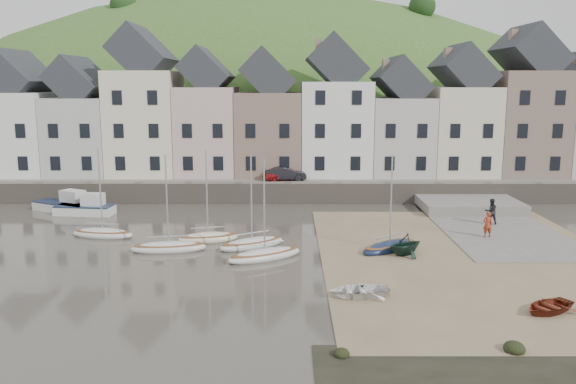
{
  "coord_description": "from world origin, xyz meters",
  "views": [
    {
      "loc": [
        0.08,
        -34.52,
        10.49
      ],
      "look_at": [
        0.0,
        6.0,
        3.0
      ],
      "focal_mm": 37.21,
      "sensor_mm": 36.0,
      "label": 1
    }
  ],
  "objects_px": {
    "person_dark": "(491,211)",
    "car_left": "(281,174)",
    "person_red": "(488,224)",
    "rowboat_green": "(405,244)",
    "sailboat_0": "(103,233)",
    "car_right": "(286,174)",
    "rowboat_white": "(358,290)",
    "rowboat_red": "(548,306)"
  },
  "relations": [
    {
      "from": "sailboat_0",
      "to": "person_dark",
      "type": "bearing_deg",
      "value": 6.97
    },
    {
      "from": "rowboat_green",
      "to": "sailboat_0",
      "type": "bearing_deg",
      "value": -136.71
    },
    {
      "from": "car_left",
      "to": "car_right",
      "type": "distance_m",
      "value": 0.41
    },
    {
      "from": "car_right",
      "to": "sailboat_0",
      "type": "bearing_deg",
      "value": 134.09
    },
    {
      "from": "sailboat_0",
      "to": "car_right",
      "type": "bearing_deg",
      "value": 48.9
    },
    {
      "from": "car_left",
      "to": "sailboat_0",
      "type": "bearing_deg",
      "value": 125.31
    },
    {
      "from": "rowboat_green",
      "to": "car_right",
      "type": "distance_m",
      "value": 20.24
    },
    {
      "from": "person_red",
      "to": "car_left",
      "type": "relative_size",
      "value": 0.53
    },
    {
      "from": "person_dark",
      "to": "car_left",
      "type": "height_order",
      "value": "car_left"
    },
    {
      "from": "sailboat_0",
      "to": "rowboat_white",
      "type": "distance_m",
      "value": 19.98
    },
    {
      "from": "car_left",
      "to": "rowboat_green",
      "type": "bearing_deg",
      "value": -171.93
    },
    {
      "from": "rowboat_white",
      "to": "rowboat_green",
      "type": "xyz_separation_m",
      "value": [
        3.67,
        7.2,
        0.36
      ]
    },
    {
      "from": "person_red",
      "to": "rowboat_green",
      "type": "bearing_deg",
      "value": 29.43
    },
    {
      "from": "rowboat_white",
      "to": "sailboat_0",
      "type": "bearing_deg",
      "value": -135.45
    },
    {
      "from": "person_dark",
      "to": "car_left",
      "type": "relative_size",
      "value": 0.57
    },
    {
      "from": "person_red",
      "to": "car_left",
      "type": "bearing_deg",
      "value": -49.15
    },
    {
      "from": "rowboat_green",
      "to": "car_left",
      "type": "distance_m",
      "value": 20.39
    },
    {
      "from": "car_left",
      "to": "car_right",
      "type": "height_order",
      "value": "car_right"
    },
    {
      "from": "rowboat_red",
      "to": "car_left",
      "type": "xyz_separation_m",
      "value": [
        -12.65,
        28.0,
        1.82
      ]
    },
    {
      "from": "rowboat_white",
      "to": "car_left",
      "type": "xyz_separation_m",
      "value": [
        -4.15,
        25.98,
        1.8
      ]
    },
    {
      "from": "rowboat_red",
      "to": "car_right",
      "type": "distance_m",
      "value": 30.62
    },
    {
      "from": "rowboat_green",
      "to": "car_right",
      "type": "bearing_deg",
      "value": 167.45
    },
    {
      "from": "rowboat_white",
      "to": "car_left",
      "type": "distance_m",
      "value": 26.37
    },
    {
      "from": "sailboat_0",
      "to": "person_dark",
      "type": "distance_m",
      "value": 27.97
    },
    {
      "from": "rowboat_red",
      "to": "person_dark",
      "type": "xyz_separation_m",
      "value": [
        3.01,
        17.07,
        0.73
      ]
    },
    {
      "from": "person_dark",
      "to": "car_left",
      "type": "xyz_separation_m",
      "value": [
        -15.67,
        10.93,
        1.09
      ]
    },
    {
      "from": "car_left",
      "to": "car_right",
      "type": "bearing_deg",
      "value": -104.53
    },
    {
      "from": "sailboat_0",
      "to": "rowboat_green",
      "type": "bearing_deg",
      "value": -12.62
    },
    {
      "from": "rowboat_white",
      "to": "car_left",
      "type": "height_order",
      "value": "car_left"
    },
    {
      "from": "person_dark",
      "to": "rowboat_white",
      "type": "bearing_deg",
      "value": 53.03
    },
    {
      "from": "rowboat_white",
      "to": "car_right",
      "type": "xyz_separation_m",
      "value": [
        -3.74,
        25.98,
        1.85
      ]
    },
    {
      "from": "person_dark",
      "to": "car_left",
      "type": "bearing_deg",
      "value": -34.44
    },
    {
      "from": "sailboat_0",
      "to": "person_red",
      "type": "height_order",
      "value": "sailboat_0"
    },
    {
      "from": "rowboat_white",
      "to": "rowboat_red",
      "type": "relative_size",
      "value": 1.09
    },
    {
      "from": "rowboat_white",
      "to": "rowboat_red",
      "type": "xyz_separation_m",
      "value": [
        8.51,
        -2.02,
        -0.03
      ]
    },
    {
      "from": "sailboat_0",
      "to": "rowboat_green",
      "type": "relative_size",
      "value": 2.48
    },
    {
      "from": "rowboat_white",
      "to": "rowboat_green",
      "type": "relative_size",
      "value": 1.19
    },
    {
      "from": "rowboat_red",
      "to": "car_right",
      "type": "bearing_deg",
      "value": 172.87
    },
    {
      "from": "rowboat_green",
      "to": "car_right",
      "type": "relative_size",
      "value": 0.68
    },
    {
      "from": "sailboat_0",
      "to": "car_right",
      "type": "height_order",
      "value": "sailboat_0"
    },
    {
      "from": "person_dark",
      "to": "car_right",
      "type": "bearing_deg",
      "value": -35.15
    },
    {
      "from": "rowboat_green",
      "to": "person_dark",
      "type": "bearing_deg",
      "value": 100.92
    }
  ]
}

